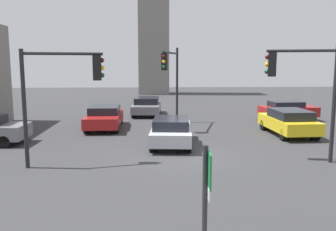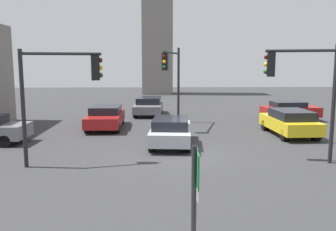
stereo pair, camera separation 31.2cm
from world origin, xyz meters
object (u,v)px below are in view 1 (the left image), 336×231
traffic_light_2 (302,80)px  car_2 (288,110)px  car_3 (147,106)px  car_4 (171,131)px  car_1 (289,122)px  car_0 (105,117)px  direction_sign (206,194)px  traffic_light_1 (171,71)px  traffic_light_0 (63,83)px

traffic_light_2 → car_2: 11.29m
car_3 → car_4: (1.31, -10.64, 0.01)m
car_1 → car_0: bearing=74.0°
traffic_light_2 → car_4: bearing=-15.6°
car_1 → car_2: car_1 is taller
car_1 → car_4: car_1 is taller
car_2 → direction_sign: bearing=-119.9°
traffic_light_1 → traffic_light_2: (4.88, -8.25, -0.18)m
car_4 → traffic_light_2: bearing=-116.0°
car_3 → car_4: car_4 is taller
direction_sign → car_3: (-1.28, 21.83, -0.95)m
car_0 → car_3: bearing=155.2°
traffic_light_2 → car_1: bearing=-92.2°
direction_sign → car_0: bearing=107.2°
direction_sign → car_2: bearing=68.0°
traffic_light_0 → car_0: traffic_light_0 is taller
direction_sign → car_4: direction_sign is taller
traffic_light_0 → car_3: bearing=64.1°
direction_sign → car_2: 20.46m
traffic_light_1 → car_3: size_ratio=1.10×
traffic_light_1 → traffic_light_2: bearing=46.4°
traffic_light_0 → car_0: 8.60m
car_3 → car_4: bearing=10.5°
traffic_light_0 → car_2: (13.24, 10.55, -2.58)m
traffic_light_2 → direction_sign: bearing=72.6°
car_1 → car_3: (-8.17, 8.43, -0.05)m
traffic_light_0 → car_4: 6.12m
car_4 → car_0: bearing=43.8°
direction_sign → car_2: direction_sign is taller
direction_sign → traffic_light_1: 16.44m
car_1 → car_4: (-6.87, -2.21, -0.04)m
direction_sign → car_1: 15.09m
car_0 → car_3: 6.32m
car_3 → traffic_light_0: bearing=-9.3°
traffic_light_1 → car_4: size_ratio=1.13×
car_2 → traffic_light_2: bearing=-113.5°
traffic_light_1 → car_2: bearing=119.8°
car_0 → car_1: car_1 is taller
car_1 → car_4: 7.21m
traffic_light_2 → car_1: size_ratio=1.06×
direction_sign → traffic_light_0: traffic_light_0 is taller
car_1 → car_3: bearing=42.0°
traffic_light_2 → car_4: traffic_light_2 is taller
traffic_light_0 → car_3: traffic_light_0 is taller
traffic_light_1 → car_4: 5.89m
traffic_light_0 → car_1: (11.32, 5.50, -2.55)m
traffic_light_0 → traffic_light_1: 9.69m
car_0 → car_1: size_ratio=1.04×
traffic_light_1 → car_1: bearing=81.7°
traffic_light_0 → car_4: size_ratio=1.02×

